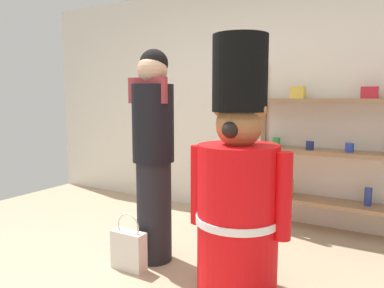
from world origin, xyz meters
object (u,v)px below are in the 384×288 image
object	(u,v)px
shopping_bag	(129,249)
merchandise_shelf	(330,150)
teddy_bear_guard	(238,191)
person_shopper	(153,151)

from	to	relation	value
shopping_bag	merchandise_shelf	bearing A→B (deg)	54.09
shopping_bag	teddy_bear_guard	bearing A→B (deg)	8.03
teddy_bear_guard	merchandise_shelf	bearing A→B (deg)	78.18
teddy_bear_guard	shopping_bag	bearing A→B (deg)	-171.97
teddy_bear_guard	shopping_bag	distance (m)	1.03
person_shopper	shopping_bag	bearing A→B (deg)	-105.85
teddy_bear_guard	shopping_bag	world-z (taller)	teddy_bear_guard
teddy_bear_guard	person_shopper	xyz separation A→B (m)	(-0.79, 0.12, 0.20)
teddy_bear_guard	person_shopper	bearing A→B (deg)	171.09
merchandise_shelf	person_shopper	size ratio (longest dim) A/B	0.98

